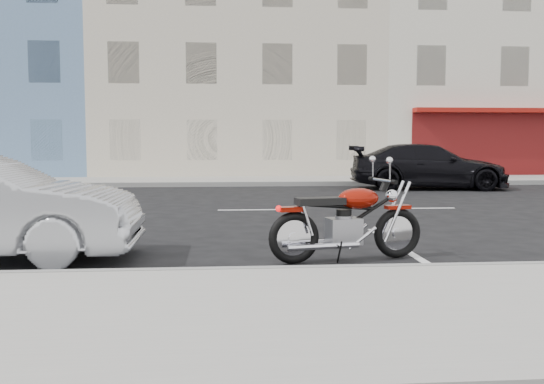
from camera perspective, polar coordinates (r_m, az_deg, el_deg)
The scene contains 8 objects.
ground at distance 14.25m, azimuth 6.21°, elevation -1.62°, with size 120.00×120.00×0.00m, color black.
sidewalk_far at distance 22.77m, azimuth -10.48°, elevation 0.99°, with size 80.00×3.40×0.15m, color gray.
curb_near at distance 7.45m, azimuth -22.95°, elevation -7.47°, with size 80.00×0.12×0.16m, color gray.
curb_far at distance 21.09m, azimuth -10.95°, elevation 0.68°, with size 80.00×0.12×0.16m, color gray.
bldg_cream at distance 30.48m, azimuth -3.40°, elevation 12.76°, with size 12.00×12.00×11.50m, color beige.
bldg_corner at distance 33.47m, azimuth 20.04°, elevation 12.63°, with size 14.00×12.00×12.50m, color beige.
motorcycle at distance 8.52m, azimuth 11.90°, elevation -2.77°, with size 2.17×0.81×1.10m.
car_far at distance 20.53m, azimuth 14.50°, elevation 2.34°, with size 2.07×5.09×1.48m, color black.
Camera 1 is at (-2.67, -13.90, 1.64)m, focal length 40.00 mm.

